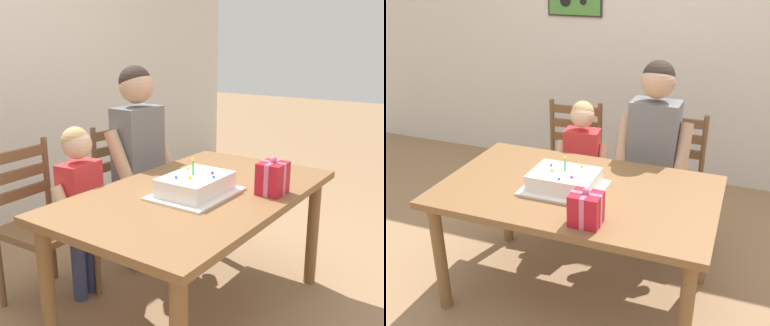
# 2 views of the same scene
# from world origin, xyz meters

# --- Properties ---
(ground_plane) EXTENTS (20.00, 20.00, 0.00)m
(ground_plane) POSITION_xyz_m (0.00, 0.00, 0.00)
(ground_plane) COLOR #997551
(back_wall) EXTENTS (6.40, 0.11, 2.60)m
(back_wall) POSITION_xyz_m (-0.00, 1.92, 1.30)
(back_wall) COLOR silver
(back_wall) RESTS_ON ground
(dining_table) EXTENTS (1.53, 0.92, 0.72)m
(dining_table) POSITION_xyz_m (0.00, 0.00, 0.63)
(dining_table) COLOR brown
(dining_table) RESTS_ON ground
(birthday_cake) EXTENTS (0.44, 0.34, 0.19)m
(birthday_cake) POSITION_xyz_m (-0.07, -0.03, 0.77)
(birthday_cake) COLOR white
(birthday_cake) RESTS_ON dining_table
(gift_box_red_large) EXTENTS (0.15, 0.13, 0.20)m
(gift_box_red_large) POSITION_xyz_m (0.17, -0.33, 0.81)
(gift_box_red_large) COLOR red
(gift_box_red_large) RESTS_ON dining_table
(chair_left) EXTENTS (0.44, 0.44, 0.92)m
(chair_left) POSITION_xyz_m (-0.38, 0.82, 0.47)
(chair_left) COLOR brown
(chair_left) RESTS_ON ground
(chair_right) EXTENTS (0.44, 0.44, 0.92)m
(chair_right) POSITION_xyz_m (0.38, 0.82, 0.47)
(chair_right) COLOR brown
(chair_right) RESTS_ON ground
(child_older) EXTENTS (0.48, 0.27, 1.33)m
(child_older) POSITION_xyz_m (0.28, 0.66, 0.81)
(child_older) COLOR #38426B
(child_older) RESTS_ON ground
(child_younger) EXTENTS (0.38, 0.23, 1.02)m
(child_younger) POSITION_xyz_m (-0.22, 0.66, 0.62)
(child_younger) COLOR #38426B
(child_younger) RESTS_ON ground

